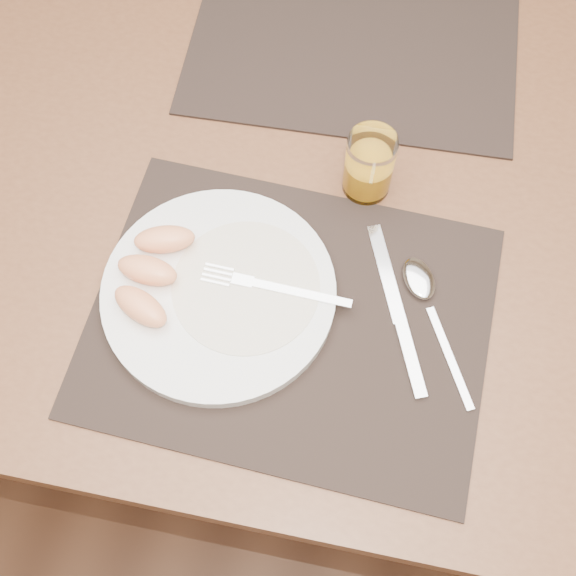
# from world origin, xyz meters

# --- Properties ---
(ground) EXTENTS (5.00, 5.00, 0.00)m
(ground) POSITION_xyz_m (0.00, 0.00, 0.00)
(ground) COLOR #57321E
(ground) RESTS_ON ground
(table) EXTENTS (1.40, 0.90, 0.75)m
(table) POSITION_xyz_m (0.00, 0.00, 0.67)
(table) COLOR brown
(table) RESTS_ON ground
(placemat_near) EXTENTS (0.46, 0.37, 0.00)m
(placemat_near) POSITION_xyz_m (0.02, -0.22, 0.75)
(placemat_near) COLOR black
(placemat_near) RESTS_ON table
(placemat_far) EXTENTS (0.46, 0.37, 0.00)m
(placemat_far) POSITION_xyz_m (0.02, 0.22, 0.75)
(placemat_far) COLOR black
(placemat_far) RESTS_ON table
(plate) EXTENTS (0.27, 0.27, 0.02)m
(plate) POSITION_xyz_m (-0.07, -0.21, 0.76)
(plate) COLOR white
(plate) RESTS_ON placemat_near
(plate_dressing) EXTENTS (0.17, 0.17, 0.00)m
(plate_dressing) POSITION_xyz_m (-0.04, -0.20, 0.77)
(plate_dressing) COLOR white
(plate_dressing) RESTS_ON plate
(fork) EXTENTS (0.18, 0.03, 0.00)m
(fork) POSITION_xyz_m (-0.02, -0.19, 0.77)
(fork) COLOR silver
(fork) RESTS_ON plate
(knife) EXTENTS (0.10, 0.21, 0.01)m
(knife) POSITION_xyz_m (0.14, -0.20, 0.76)
(knife) COLOR silver
(knife) RESTS_ON placemat_near
(spoon) EXTENTS (0.11, 0.18, 0.01)m
(spoon) POSITION_xyz_m (0.16, -0.16, 0.76)
(spoon) COLOR silver
(spoon) RESTS_ON placemat_near
(juice_glass) EXTENTS (0.06, 0.06, 0.09)m
(juice_glass) POSITION_xyz_m (0.07, -0.02, 0.79)
(juice_glass) COLOR white
(juice_glass) RESTS_ON placemat_near
(grapefruit_wedges) EXTENTS (0.08, 0.14, 0.03)m
(grapefruit_wedges) POSITION_xyz_m (-0.15, -0.21, 0.78)
(grapefruit_wedges) COLOR #FFA268
(grapefruit_wedges) RESTS_ON plate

